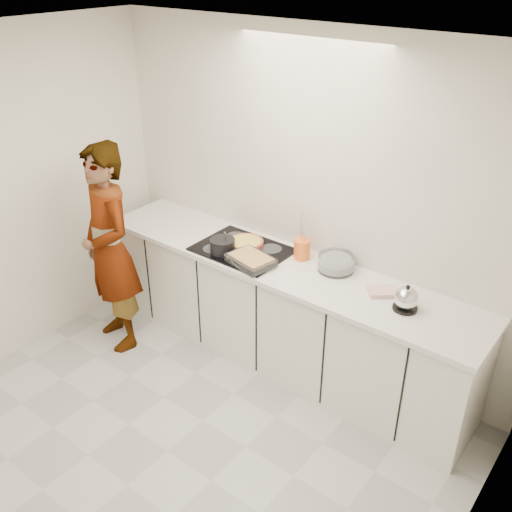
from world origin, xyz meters
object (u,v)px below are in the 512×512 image
Objects in this scene: hob at (242,250)px; utensil_crock at (302,249)px; baking_dish at (251,260)px; mixing_bowl at (336,263)px; cook at (109,250)px; kettle at (406,299)px; saucepan at (223,246)px; tart_dish at (246,243)px.

hob is 0.48m from utensil_crock.
mixing_bowl is at bearing 31.43° from baking_dish.
utensil_crock is (-0.30, 0.00, 0.02)m from mixing_bowl.
cook reaches higher than mixing_bowl.
kettle is 2.35m from cook.
cook is at bearing -154.12° from mixing_bowl.
saucepan is 0.29m from baking_dish.
baking_dish is (0.20, -0.15, 0.04)m from hob.
baking_dish reaches higher than tart_dish.
mixing_bowl is 1.81m from cook.
saucepan is 0.62m from utensil_crock.
kettle is (1.17, 0.17, 0.03)m from baking_dish.
kettle is (1.39, -0.04, 0.04)m from tart_dish.
hob is 3.02× the size of saucepan.
tart_dish is at bearing 136.35° from baking_dish.
hob is 0.06m from tart_dish.
saucepan is 0.63× the size of baking_dish.
saucepan is 0.93m from cook.
saucepan reaches higher than kettle.
hob is 0.41× the size of cook.
kettle is (1.38, 0.02, 0.07)m from hob.
saucepan is 0.89m from mixing_bowl.
cook is (-0.88, -0.66, -0.07)m from tart_dish.
mixing_bowl is (0.75, 0.18, 0.05)m from hob.
saucepan is at bearing -112.75° from tart_dish.
utensil_crock reaches higher than hob.
mixing_bowl is 0.30m from utensil_crock.
hob is at bearing -166.30° from mixing_bowl.
baking_dish is 1.19m from kettle.
utensil_crock is (0.24, 0.33, 0.03)m from baking_dish.
baking_dish is 0.64m from mixing_bowl.
tart_dish is at bearing -170.43° from mixing_bowl.
utensil_crock is at bearing 170.02° from kettle.
mixing_bowl is at bearing 42.93° from cook.
hob is at bearing -179.26° from kettle.
utensil_crock is (-0.93, 0.16, -0.00)m from kettle.
saucepan reaches higher than baking_dish.
mixing_bowl is at bearing 20.76° from saucepan.
hob is 0.77m from mixing_bowl.
cook is (-1.09, -0.46, -0.08)m from baking_dish.
hob is 1.08m from cook.
hob is 1.38m from kettle.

